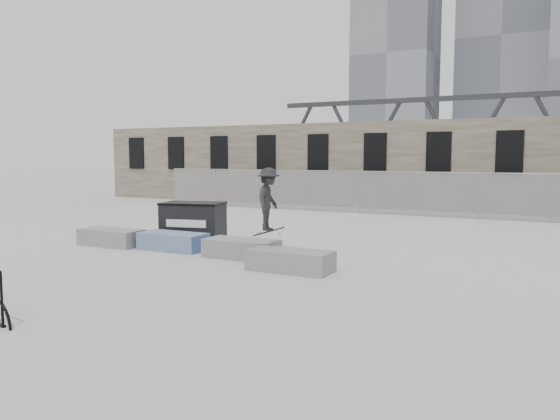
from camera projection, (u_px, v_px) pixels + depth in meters
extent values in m
plane|color=#B8B8B3|center=(208.00, 255.00, 15.09)|extent=(120.00, 120.00, 0.00)
cube|color=brown|center=(382.00, 165.00, 29.22)|extent=(36.00, 2.50, 4.50)
cube|color=black|center=(137.00, 153.00, 35.36)|extent=(1.20, 0.12, 2.00)
cube|color=black|center=(176.00, 153.00, 33.89)|extent=(1.20, 0.12, 2.00)
cube|color=black|center=(219.00, 153.00, 32.43)|extent=(1.20, 0.12, 2.00)
cube|color=black|center=(266.00, 153.00, 30.97)|extent=(1.20, 0.12, 2.00)
cube|color=black|center=(318.00, 153.00, 29.50)|extent=(1.20, 0.12, 2.00)
cube|color=black|center=(375.00, 153.00, 28.04)|extent=(1.20, 0.12, 2.00)
cube|color=black|center=(439.00, 152.00, 26.57)|extent=(1.20, 0.12, 2.00)
cube|color=black|center=(510.00, 152.00, 25.11)|extent=(1.20, 0.12, 2.00)
cylinder|color=gray|center=(175.00, 186.00, 31.07)|extent=(0.06, 0.06, 2.00)
cylinder|color=gray|center=(215.00, 188.00, 29.81)|extent=(0.06, 0.06, 2.00)
cylinder|color=gray|center=(259.00, 189.00, 28.55)|extent=(0.06, 0.06, 2.00)
cylinder|color=gray|center=(306.00, 191.00, 27.29)|extent=(0.06, 0.06, 2.00)
cylinder|color=gray|center=(359.00, 192.00, 26.03)|extent=(0.06, 0.06, 2.00)
cylinder|color=gray|center=(416.00, 194.00, 24.77)|extent=(0.06, 0.06, 2.00)
cylinder|color=gray|center=(480.00, 196.00, 23.52)|extent=(0.06, 0.06, 2.00)
cylinder|color=gray|center=(551.00, 198.00, 22.26)|extent=(0.06, 0.06, 2.00)
cube|color=#99999E|center=(359.00, 192.00, 26.03)|extent=(22.00, 0.02, 2.00)
cylinder|color=gray|center=(359.00, 171.00, 25.93)|extent=(22.00, 0.04, 0.04)
cube|color=gray|center=(111.00, 237.00, 16.63)|extent=(2.00, 0.90, 0.50)
cube|color=#2D471E|center=(111.00, 231.00, 16.61)|extent=(1.76, 0.66, 0.10)
cube|color=#345A9E|center=(173.00, 241.00, 15.84)|extent=(2.00, 0.90, 0.50)
cube|color=#2D471E|center=(173.00, 235.00, 15.82)|extent=(1.76, 0.66, 0.10)
cube|color=gray|center=(242.00, 249.00, 14.60)|extent=(2.00, 0.90, 0.50)
cube|color=#2D471E|center=(241.00, 242.00, 14.58)|extent=(1.76, 0.66, 0.10)
cube|color=gray|center=(290.00, 261.00, 12.93)|extent=(2.00, 0.90, 0.50)
cube|color=#2D471E|center=(290.00, 253.00, 12.91)|extent=(1.76, 0.66, 0.10)
cube|color=black|center=(193.00, 223.00, 17.33)|extent=(2.08, 1.53, 1.22)
cube|color=black|center=(193.00, 203.00, 17.26)|extent=(2.14, 1.59, 0.06)
cube|color=white|center=(186.00, 224.00, 16.76)|extent=(1.28, 0.33, 0.23)
cube|color=slate|center=(396.00, 58.00, 101.69)|extent=(14.00, 12.00, 42.00)
cube|color=slate|center=(505.00, 42.00, 101.99)|extent=(16.00, 14.00, 48.00)
cube|color=gray|center=(322.00, 161.00, 72.64)|extent=(2.00, 3.00, 4.00)
imported|color=black|center=(269.00, 199.00, 13.43)|extent=(0.75, 1.09, 1.55)
cube|color=black|center=(269.00, 232.00, 13.51)|extent=(0.79, 0.31, 0.26)
cylinder|color=beige|center=(257.00, 233.00, 13.58)|extent=(0.06, 0.03, 0.06)
cylinder|color=beige|center=(260.00, 232.00, 13.70)|extent=(0.06, 0.03, 0.06)
cylinder|color=beige|center=(277.00, 235.00, 13.32)|extent=(0.06, 0.03, 0.06)
cylinder|color=beige|center=(280.00, 234.00, 13.45)|extent=(0.06, 0.03, 0.06)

